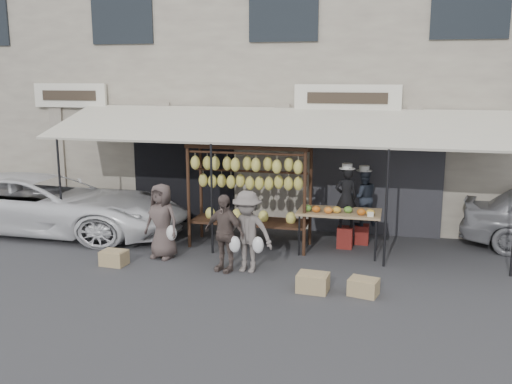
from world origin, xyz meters
TOP-DOWN VIEW (x-y plane):
  - ground_plane at (0.00, 0.00)m, footprint 90.00×90.00m
  - shophouse at (-0.00, 6.50)m, footprint 24.00×6.15m
  - awning at (0.01, 2.28)m, footprint 10.00×2.35m
  - banana_rack at (-0.37, 1.79)m, footprint 2.60×0.90m
  - produce_table at (1.55, 1.76)m, footprint 1.70×0.90m
  - vendor_left at (1.65, 2.22)m, footprint 0.55×0.45m
  - vendor_right at (1.98, 2.60)m, footprint 0.73×0.64m
  - customer_left at (-1.89, 0.63)m, footprint 0.84×0.64m
  - customer_mid at (-0.44, 0.17)m, footprint 0.94×0.62m
  - customer_right at (-0.01, 0.24)m, footprint 1.06×0.69m
  - stool_left at (1.65, 2.22)m, footprint 0.34×0.34m
  - stool_right at (1.98, 2.60)m, footprint 0.37×0.37m
  - crate_near_a at (1.35, -0.48)m, footprint 0.55×0.44m
  - crate_near_b at (2.21, -0.44)m, footprint 0.55×0.46m
  - crate_far at (-2.64, -0.04)m, footprint 0.50×0.40m
  - van at (-5.50, 1.82)m, footprint 4.85×2.26m

SIDE VIEW (x-z plane):
  - ground_plane at x=0.00m, z-range 0.00..0.00m
  - crate_near_b at x=2.21m, z-range 0.00..0.29m
  - crate_far at x=-2.64m, z-range 0.00..0.29m
  - crate_near_a at x=1.35m, z-range 0.00..0.32m
  - stool_right at x=1.98m, z-range 0.00..0.42m
  - stool_left at x=1.65m, z-range 0.00..0.45m
  - customer_mid at x=-0.44m, z-range 0.00..1.48m
  - customer_left at x=-1.89m, z-range 0.00..1.53m
  - customer_right at x=-0.01m, z-range 0.00..1.56m
  - produce_table at x=1.55m, z-range 0.35..1.39m
  - van at x=-5.50m, z-range 0.00..2.02m
  - vendor_right at x=1.98m, z-range 0.42..1.67m
  - vendor_left at x=1.65m, z-range 0.45..1.76m
  - banana_rack at x=-0.37m, z-range 0.45..2.69m
  - awning at x=0.01m, z-range 1.12..4.03m
  - shophouse at x=0.00m, z-range 0.00..7.30m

